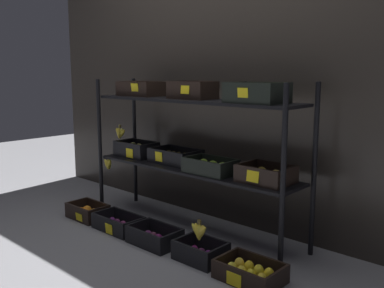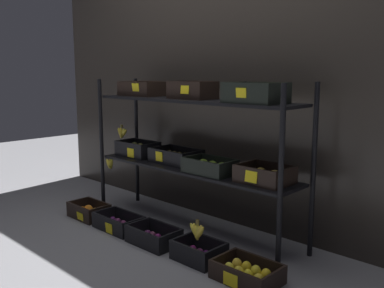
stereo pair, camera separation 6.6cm
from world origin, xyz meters
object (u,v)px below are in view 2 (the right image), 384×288
(display_rack, at_px, (190,135))
(banana_bunch_loose, at_px, (197,232))
(crate_ground_right_plum, at_px, (199,253))
(crate_ground_orange, at_px, (89,212))
(crate_ground_center_plum, at_px, (154,238))
(crate_ground_lemon, at_px, (247,273))
(crate_ground_plum, at_px, (119,224))

(display_rack, bearing_deg, banana_bunch_loose, -41.53)
(display_rack, distance_m, crate_ground_right_plum, 0.86)
(crate_ground_orange, bearing_deg, crate_ground_right_plum, 1.37)
(display_rack, bearing_deg, crate_ground_center_plum, -87.24)
(crate_ground_lemon, bearing_deg, crate_ground_orange, -179.30)
(display_rack, xyz_separation_m, crate_ground_center_plum, (0.02, -0.38, -0.66))
(crate_ground_lemon, bearing_deg, crate_ground_center_plum, -179.04)
(crate_ground_right_plum, height_order, banana_bunch_loose, banana_bunch_loose)
(crate_ground_plum, height_order, crate_ground_center_plum, crate_ground_center_plum)
(crate_ground_orange, bearing_deg, display_rack, 26.66)
(crate_ground_lemon, relative_size, banana_bunch_loose, 2.65)
(crate_ground_center_plum, bearing_deg, display_rack, 92.76)
(crate_ground_orange, bearing_deg, crate_ground_lemon, 0.70)
(crate_ground_center_plum, xyz_separation_m, crate_ground_lemon, (0.77, 0.01, 0.00))
(crate_ground_orange, bearing_deg, banana_bunch_loose, 1.31)
(crate_ground_lemon, bearing_deg, display_rack, 155.29)
(display_rack, distance_m, crate_ground_orange, 1.08)
(display_rack, distance_m, banana_bunch_loose, 0.75)
(crate_ground_right_plum, bearing_deg, crate_ground_lemon, -1.40)
(banana_bunch_loose, bearing_deg, crate_ground_right_plum, 6.91)
(crate_ground_right_plum, distance_m, banana_bunch_loose, 0.14)
(crate_ground_orange, relative_size, crate_ground_center_plum, 0.92)
(crate_ground_orange, relative_size, crate_ground_right_plum, 1.08)
(display_rack, relative_size, crate_ground_right_plum, 6.11)
(crate_ground_orange, relative_size, crate_ground_lemon, 0.90)
(crate_ground_center_plum, relative_size, crate_ground_lemon, 0.97)
(crate_ground_center_plum, xyz_separation_m, banana_bunch_loose, (0.38, 0.02, 0.14))
(banana_bunch_loose, bearing_deg, crate_ground_center_plum, -176.93)
(crate_ground_right_plum, relative_size, banana_bunch_loose, 2.21)
(display_rack, height_order, crate_ground_orange, display_rack)
(display_rack, height_order, crate_ground_center_plum, display_rack)
(display_rack, height_order, crate_ground_right_plum, display_rack)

